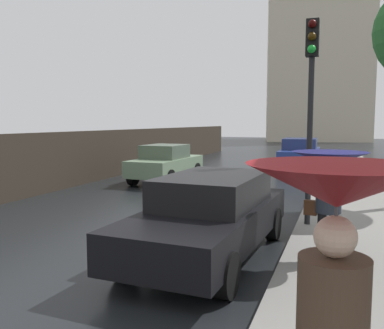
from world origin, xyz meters
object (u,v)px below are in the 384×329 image
(pedestrian_with_umbrella_near, at_px, (329,173))
(pedestrian_with_umbrella_far, at_px, (334,250))
(traffic_light, at_px, (311,84))
(car_black_mid_road, at_px, (211,214))
(car_green_far_ahead, at_px, (166,163))
(car_blue_near_kerb, at_px, (300,154))

(pedestrian_with_umbrella_near, height_order, pedestrian_with_umbrella_far, pedestrian_with_umbrella_far)
(traffic_light, bearing_deg, pedestrian_with_umbrella_far, -84.76)
(pedestrian_with_umbrella_far, bearing_deg, car_black_mid_road, -77.01)
(car_green_far_ahead, bearing_deg, pedestrian_with_umbrella_far, 119.76)
(car_black_mid_road, distance_m, pedestrian_with_umbrella_far, 5.01)
(car_green_far_ahead, bearing_deg, traffic_light, 138.36)
(car_black_mid_road, relative_size, pedestrian_with_umbrella_far, 2.34)
(car_black_mid_road, bearing_deg, car_green_far_ahead, 121.40)
(car_blue_near_kerb, distance_m, car_black_mid_road, 14.07)
(car_green_far_ahead, relative_size, pedestrian_with_umbrella_near, 2.24)
(car_black_mid_road, relative_size, traffic_light, 1.08)
(car_green_far_ahead, distance_m, traffic_light, 8.39)
(pedestrian_with_umbrella_far, distance_m, traffic_light, 7.00)
(car_blue_near_kerb, bearing_deg, car_black_mid_road, -92.18)
(car_blue_near_kerb, relative_size, car_green_far_ahead, 1.17)
(pedestrian_with_umbrella_near, height_order, traffic_light, traffic_light)
(car_green_far_ahead, relative_size, traffic_light, 0.91)
(car_blue_near_kerb, xyz_separation_m, car_green_far_ahead, (-4.52, -6.11, -0.04))
(car_green_far_ahead, xyz_separation_m, traffic_light, (5.78, -5.60, 2.39))
(car_blue_near_kerb, distance_m, traffic_light, 12.02)
(car_black_mid_road, relative_size, car_green_far_ahead, 1.19)
(car_blue_near_kerb, xyz_separation_m, car_black_mid_road, (-0.19, -14.07, -0.03))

